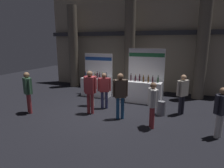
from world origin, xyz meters
TOP-DOWN VIEW (x-y plane):
  - ground_plane at (0.00, 0.00)m, footprint 24.00×24.00m
  - hall_colonnade at (0.00, 4.18)m, footprint 11.15×1.28m
  - exhibitor_booth_0 at (-1.35, 1.98)m, footprint 1.62×0.66m
  - exhibitor_booth_1 at (1.27, 1.84)m, footprint 1.75×0.66m
  - trash_bin at (2.29, 0.47)m, footprint 0.36×0.36m
  - visitor_0 at (3.03, 0.82)m, footprint 0.44×0.49m
  - visitor_1 at (-0.85, 0.43)m, footprint 0.57×0.30m
  - visitor_2 at (2.15, -0.84)m, footprint 0.38×0.49m
  - visitor_3 at (-0.13, 0.32)m, footprint 0.54×0.36m
  - visitor_4 at (-2.76, -1.34)m, footprint 0.47×0.39m
  - visitor_5 at (-0.41, -0.46)m, footprint 0.52×0.29m
  - visitor_6 at (0.90, -0.53)m, footprint 0.51×0.40m
  - visitor_7 at (4.17, -0.77)m, footprint 0.40×0.41m

SIDE VIEW (x-z plane):
  - ground_plane at x=0.00m, z-range 0.00..0.00m
  - trash_bin at x=2.29m, z-range 0.00..0.58m
  - exhibitor_booth_0 at x=-1.35m, z-range -0.54..1.71m
  - exhibitor_booth_1 at x=1.27m, z-range -0.65..1.91m
  - visitor_3 at x=-0.13m, z-range 0.14..1.71m
  - visitor_7 at x=4.17m, z-range 0.14..1.72m
  - visitor_2 at x=2.15m, z-range 0.14..1.73m
  - visitor_1 at x=-0.85m, z-range 0.15..1.74m
  - visitor_0 at x=3.03m, z-range 0.16..1.79m
  - visitor_4 at x=-2.76m, z-range 0.16..1.86m
  - visitor_6 at x=0.90m, z-range 0.17..1.93m
  - visitor_5 at x=-0.41m, z-range 0.17..1.94m
  - hall_colonnade at x=0.00m, z-range -0.12..5.96m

